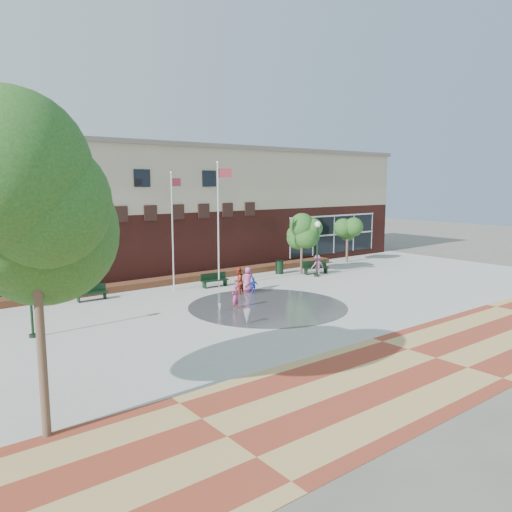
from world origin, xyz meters
TOP-DOWN VIEW (x-y plane):
  - ground at (0.00, 0.00)m, footprint 120.00×120.00m
  - plaza_concrete at (0.00, 4.00)m, footprint 46.00×18.00m
  - paver_band at (0.00, -7.00)m, footprint 46.00×6.00m
  - splash_pad at (0.00, 3.00)m, footprint 8.40×8.40m
  - library_building at (0.00, 17.48)m, footprint 44.40×10.40m
  - flower_bed at (0.00, 11.60)m, footprint 26.00×1.20m
  - flagpole_left at (-1.97, 9.58)m, footprint 0.82×0.29m
  - flagpole_right at (0.77, 8.72)m, footprint 0.92×0.38m
  - lamp_left at (-11.24, 4.97)m, footprint 0.38×0.38m
  - lamp_right at (8.08, 7.47)m, footprint 0.41×0.41m
  - bench_left at (-6.91, 10.02)m, footprint 1.77×0.56m
  - bench_mid at (0.51, 8.88)m, footprint 1.81×0.63m
  - bench_right at (8.72, 8.22)m, footprint 1.97×1.08m
  - trash_can at (6.72, 9.90)m, footprint 0.61×0.61m
  - tree_big_left at (-13.16, -4.09)m, footprint 5.23×5.23m
  - tree_mid at (7.99, 8.95)m, footprint 2.47×2.47m
  - tree_small_right at (14.63, 10.57)m, footprint 2.17×2.17m
  - water_jet_a at (-2.87, 1.01)m, footprint 0.35×0.35m
  - water_jet_b at (-2.63, 3.63)m, footprint 0.18×0.18m
  - child_splash at (-1.61, 3.69)m, footprint 0.54×0.42m
  - adult_red at (0.47, 6.29)m, footprint 0.96×0.87m
  - adult_pink at (1.47, 6.67)m, footprint 0.86×0.76m
  - child_blue at (1.22, 5.81)m, footprint 0.63×0.40m
  - person_bench at (8.56, 7.89)m, footprint 1.06×0.81m

SIDE VIEW (x-z plane):
  - ground at x=0.00m, z-range 0.00..0.00m
  - flower_bed at x=0.00m, z-range -0.20..0.20m
  - water_jet_a at x=-2.87m, z-range -0.34..0.34m
  - water_jet_b at x=-2.63m, z-range -0.20..0.20m
  - plaza_concrete at x=0.00m, z-range 0.00..0.01m
  - paver_band at x=0.00m, z-range 0.00..0.01m
  - splash_pad at x=0.00m, z-range 0.00..0.01m
  - bench_left at x=-6.91m, z-range -0.16..0.72m
  - bench_mid at x=0.51m, z-range -0.16..0.74m
  - bench_right at x=8.72m, z-range -0.17..0.79m
  - child_blue at x=1.22m, z-range 0.00..0.99m
  - trash_can at x=6.72m, z-range 0.01..1.00m
  - child_splash at x=-1.61m, z-range 0.00..1.30m
  - person_bench at x=8.56m, z-range 0.00..1.45m
  - adult_pink at x=1.47m, z-range 0.00..1.48m
  - adult_red at x=0.47m, z-range 0.00..1.62m
  - lamp_left at x=-11.24m, z-range 0.43..3.98m
  - lamp_right at x=8.08m, z-range 0.47..4.36m
  - tree_small_right at x=14.63m, z-range 0.85..4.55m
  - tree_mid at x=7.99m, z-range 0.95..5.12m
  - flagpole_left at x=-1.97m, z-range 0.41..7.58m
  - flagpole_right at x=0.77m, z-range 0.46..8.28m
  - library_building at x=0.00m, z-range 0.04..9.24m
  - tree_big_left at x=-13.16m, z-range 1.79..10.15m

